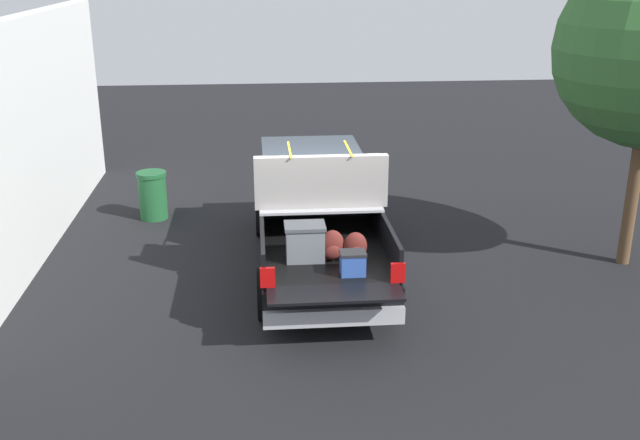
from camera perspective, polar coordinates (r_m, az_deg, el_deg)
ground_plane at (r=12.73m, az=-0.24°, el=-3.77°), size 40.00×40.00×0.00m
pickup_truck at (r=12.70m, az=-0.37°, el=0.76°), size 6.05×2.06×2.23m
building_facade at (r=14.14m, az=-21.32°, el=6.08°), size 9.84×0.36×4.13m
trash_can at (r=15.39m, az=-12.80°, el=1.89°), size 0.60×0.60×0.98m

